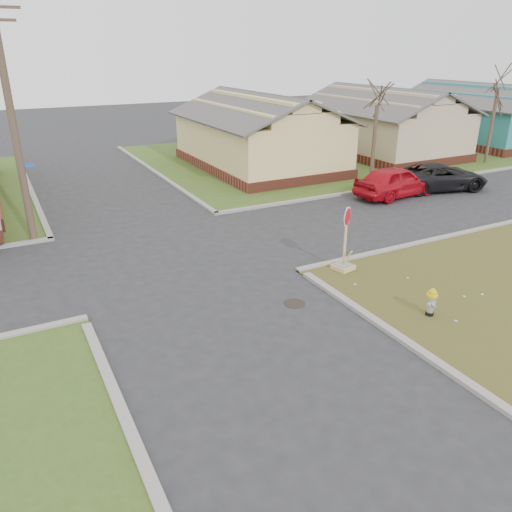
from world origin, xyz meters
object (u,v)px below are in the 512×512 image
utility_pole (12,121)px  dark_pickup (440,177)px  stop_sign (344,256)px  red_sedan (396,181)px  fire_hydrant (431,300)px

utility_pole → dark_pickup: size_ratio=1.76×
dark_pickup → stop_sign: bearing=134.0°
utility_pole → red_sedan: size_ratio=1.92×
fire_hydrant → stop_sign: size_ratio=0.37×
fire_hydrant → red_sedan: (7.81, 10.09, 0.28)m
fire_hydrant → red_sedan: red_sedan is taller
stop_sign → red_sedan: 10.24m
dark_pickup → fire_hydrant: bearing=147.2°
utility_pole → dark_pickup: utility_pole is taller
stop_sign → dark_pickup: stop_sign is taller
utility_pole → dark_pickup: bearing=-5.1°
stop_sign → red_sedan: (8.04, 6.34, 0.26)m
fire_hydrant → utility_pole: bearing=116.2°
red_sedan → fire_hydrant: bearing=137.5°
utility_pole → red_sedan: bearing=-5.9°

